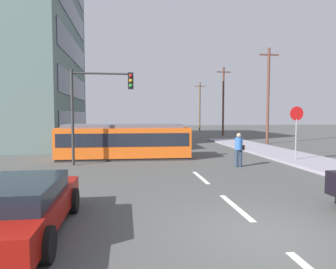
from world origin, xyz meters
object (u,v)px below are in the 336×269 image
Objects in this scene: utility_pole_far at (223,100)px; pedestrian_crossing at (239,148)px; parked_sedan_near at (18,207)px; utility_pole_mid at (268,94)px; traffic_light_mast at (98,98)px; city_bus at (157,134)px; stop_sign at (296,122)px; utility_pole_distant at (200,106)px; streetcar_tram at (124,141)px.

pedestrian_crossing is at bearing -106.20° from utility_pole_far.
parked_sedan_near is 0.53× the size of utility_pole_mid.
traffic_light_mast is at bearing 84.91° from parked_sedan_near.
pedestrian_crossing is 10.81m from parked_sedan_near.
city_bus is 3.58× the size of pedestrian_crossing.
city_bus is at bearing 64.96° from traffic_light_mast.
parked_sedan_near is 0.53× the size of utility_pole_far.
utility_pole_far is (2.86, 21.29, 2.25)m from stop_sign.
utility_pole_mid is 11.07m from utility_pole_far.
utility_pole_far is (-0.50, 11.05, 0.02)m from utility_pole_mid.
utility_pole_distant reaches higher than pedestrian_crossing.
utility_pole_distant is (14.25, 42.26, 3.53)m from parked_sedan_near.
streetcar_tram is at bearing -148.93° from utility_pole_mid.
city_bus is at bearing -111.07° from utility_pole_distant.
traffic_light_mast is (-1.30, -2.10, 2.39)m from streetcar_tram.
traffic_light_mast reaches higher than pedestrian_crossing.
pedestrian_crossing is 0.58× the size of stop_sign.
utility_pole_mid is 0.99× the size of utility_pole_far.
parked_sedan_near is 44.74m from utility_pole_distant.
stop_sign is 33.84m from utility_pole_distant.
utility_pole_far is (14.23, 29.89, 3.82)m from parked_sedan_near.
city_bus is 18.01m from parked_sedan_near.
traffic_light_mast is 0.57× the size of utility_pole_mid.
utility_pole_mid is at bearing -88.84° from utility_pole_distant.
pedestrian_crossing is 0.20× the size of utility_pole_far.
utility_pole_mid is at bearing 51.98° from parked_sedan_near.
streetcar_tram is 15.11m from utility_pole_mid.
stop_sign is 10.64m from traffic_light_mast.
traffic_light_mast reaches higher than streetcar_tram.
utility_pole_far is at bearing -90.11° from utility_pole_distant.
utility_pole_distant is (9.58, 24.87, 3.11)m from city_bus.
utility_pole_far is at bearing 57.12° from traffic_light_mast.
utility_pole_distant is at bearing 89.89° from utility_pole_far.
utility_pole_far is at bearing 57.00° from streetcar_tram.
city_bus is (2.56, 6.16, -0.00)m from streetcar_tram.
traffic_light_mast is 0.57× the size of utility_pole_far.
utility_pole_mid is 23.43m from utility_pole_distant.
traffic_light_mast is (-3.86, -8.25, 2.40)m from city_bus.
city_bus reaches higher than pedestrian_crossing.
streetcar_tram is 6.67m from city_bus.
streetcar_tram is 1.69× the size of parked_sedan_near.
pedestrian_crossing is 7.53m from traffic_light_mast.
traffic_light_mast reaches higher than parked_sedan_near.
parked_sedan_near is 0.93× the size of traffic_light_mast.
city_bus reaches higher than parked_sedan_near.
utility_pole_far reaches higher than streetcar_tram.
pedestrian_crossing is 3.99m from stop_sign.
parked_sedan_near is (-2.12, -11.24, -0.42)m from streetcar_tram.
city_bus is 26.83m from utility_pole_distant.
stop_sign is 0.34× the size of utility_pole_mid.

